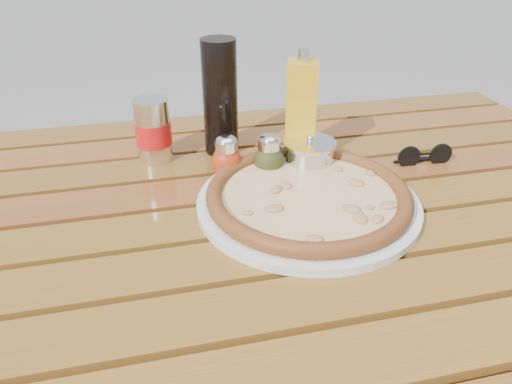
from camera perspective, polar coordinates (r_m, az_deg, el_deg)
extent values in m
cube|color=#361C0C|center=(1.55, 20.37, -4.36)|extent=(0.06, 0.06, 0.70)
cube|color=#3C1D0D|center=(0.82, 0.32, -5.52)|extent=(1.36, 0.86, 0.04)
cube|color=#5B3410|center=(0.58, 7.78, -19.74)|extent=(1.40, 0.09, 0.03)
cube|color=#57320F|center=(0.65, 4.64, -13.15)|extent=(1.40, 0.09, 0.03)
cube|color=#54310E|center=(0.72, 2.23, -7.81)|extent=(1.40, 0.09, 0.03)
cube|color=#51320E|center=(0.80, 0.33, -3.48)|extent=(1.40, 0.09, 0.03)
cube|color=#53270E|center=(0.89, -1.21, 0.05)|extent=(1.40, 0.09, 0.03)
cube|color=#4E2D0D|center=(0.97, -2.47, 2.96)|extent=(1.40, 0.09, 0.03)
cube|color=#582A0F|center=(1.06, -3.53, 5.38)|extent=(1.40, 0.09, 0.03)
cube|color=#4E2C0D|center=(1.15, -4.43, 7.42)|extent=(1.40, 0.09, 0.03)
cylinder|color=silver|center=(0.81, 5.94, -1.26)|extent=(0.38, 0.38, 0.01)
cylinder|color=#FFE8B6|center=(0.81, 5.98, -0.54)|extent=(0.35, 0.35, 0.01)
torus|color=black|center=(0.81, 6.00, -0.23)|extent=(0.37, 0.37, 0.03)
ellipsoid|color=red|center=(0.89, -3.35, 3.45)|extent=(0.07, 0.07, 0.06)
cylinder|color=white|center=(0.88, -3.41, 5.38)|extent=(0.05, 0.05, 0.02)
ellipsoid|color=silver|center=(0.87, -3.43, 5.91)|extent=(0.05, 0.05, 0.02)
ellipsoid|color=#3D421A|center=(0.89, 1.51, 3.61)|extent=(0.06, 0.06, 0.06)
cylinder|color=silver|center=(0.88, 1.54, 5.54)|extent=(0.05, 0.05, 0.02)
ellipsoid|color=silver|center=(0.88, 1.55, 6.07)|extent=(0.04, 0.04, 0.02)
cylinder|color=black|center=(0.96, -4.12, 10.70)|extent=(0.07, 0.07, 0.22)
cylinder|color=silver|center=(0.96, -11.67, 6.94)|extent=(0.08, 0.08, 0.12)
cylinder|color=red|center=(0.96, -11.64, 6.66)|extent=(0.08, 0.08, 0.04)
cube|color=gold|center=(0.93, 5.13, 9.06)|extent=(0.07, 0.07, 0.19)
cylinder|color=silver|center=(0.90, 5.44, 15.30)|extent=(0.03, 0.03, 0.02)
cylinder|color=silver|center=(0.92, 6.06, 3.92)|extent=(0.10, 0.10, 0.05)
cylinder|color=white|center=(0.90, 6.16, 5.57)|extent=(0.11, 0.11, 0.01)
sphere|color=silver|center=(0.90, 6.19, 6.04)|extent=(0.02, 0.02, 0.01)
cylinder|color=black|center=(0.98, 17.08, 3.83)|extent=(0.04, 0.01, 0.04)
cylinder|color=black|center=(1.01, 20.35, 4.04)|extent=(0.04, 0.01, 0.04)
cube|color=black|center=(0.99, 18.78, 4.15)|extent=(0.02, 0.00, 0.00)
cube|color=black|center=(1.00, 17.80, 3.49)|extent=(0.09, 0.01, 0.00)
cube|color=black|center=(1.02, 18.66, 3.71)|extent=(0.09, 0.01, 0.00)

